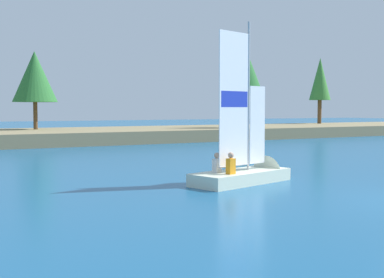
% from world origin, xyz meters
% --- Properties ---
extents(shore_bank, '(80.00, 11.03, 0.95)m').
position_xyz_m(shore_bank, '(0.00, 30.67, 0.48)').
color(shore_bank, '#897A56').
rests_on(shore_bank, ground).
extents(shoreline_tree_midleft, '(3.52, 3.52, 6.25)m').
position_xyz_m(shoreline_tree_midleft, '(-4.14, 32.85, 5.16)').
color(shoreline_tree_midleft, brown).
rests_on(shoreline_tree_midleft, shore_bank).
extents(shoreline_tree_centre, '(3.00, 3.00, 7.17)m').
position_xyz_m(shoreline_tree_centre, '(12.79, 28.01, 6.11)').
color(shoreline_tree_centre, brown).
rests_on(shoreline_tree_centre, shore_bank).
extents(shoreline_tree_midright, '(2.36, 2.36, 7.34)m').
position_xyz_m(shoreline_tree_midright, '(27.22, 34.09, 5.87)').
color(shoreline_tree_midright, brown).
rests_on(shoreline_tree_midright, shore_bank).
extents(sailboat, '(4.60, 2.51, 6.07)m').
position_xyz_m(sailboat, '(-1.92, 6.15, 0.41)').
color(sailboat, silver).
rests_on(sailboat, ground).
extents(channel_buoy, '(0.50, 0.50, 0.50)m').
position_xyz_m(channel_buoy, '(-0.28, 10.22, 0.25)').
color(channel_buoy, yellow).
rests_on(channel_buoy, ground).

